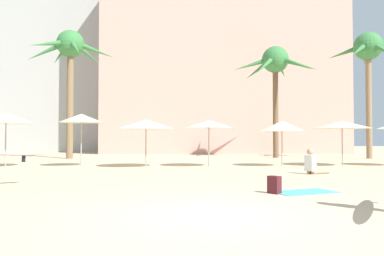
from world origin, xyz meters
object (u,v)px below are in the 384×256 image
Objects in this scene: palm_tree_right at (275,66)px; cafe_umbrella_0 at (342,125)px; cafe_umbrella_5 at (146,124)px; cafe_umbrella_2 at (81,118)px; cafe_umbrella_1 at (209,124)px; cafe_umbrella_4 at (6,118)px; palm_tree_left at (368,54)px; cafe_umbrella_3 at (282,126)px; beach_towel at (304,192)px; backpack at (275,185)px; person_far_right at (313,165)px; palm_tree_far_left at (70,54)px.

palm_tree_right is 2.85× the size of cafe_umbrella_0.
cafe_umbrella_2 is at bearing 171.01° from cafe_umbrella_5.
cafe_umbrella_4 reaches higher than cafe_umbrella_1.
cafe_umbrella_5 is at bearing -153.67° from palm_tree_left.
cafe_umbrella_0 is at bearing -82.06° from palm_tree_right.
palm_tree_left is 3.89× the size of cafe_umbrella_3.
palm_tree_left reaches higher than beach_towel.
cafe_umbrella_1 is 9.01m from backpack.
palm_tree_right is 7.74× the size of person_far_right.
palm_tree_far_left is 17.50m from cafe_umbrella_0.
cafe_umbrella_4 is 13.64m from person_far_right.
palm_tree_far_left reaches higher than beach_towel.
palm_tree_left is 19.96m from backpack.
cafe_umbrella_3 is (-7.75, -6.79, -5.07)m from palm_tree_left.
cafe_umbrella_4 is at bearing -179.07° from cafe_umbrella_0.
cafe_umbrella_5 is 9.78m from beach_towel.
palm_tree_left is 16.60m from cafe_umbrella_5.
backpack is at bearing -166.75° from beach_towel.
palm_tree_left reaches higher than cafe_umbrella_2.
palm_tree_far_left is 3.43× the size of cafe_umbrella_2.
cafe_umbrella_0 is at bearing -0.49° from cafe_umbrella_2.
backpack is at bearing -52.96° from cafe_umbrella_2.
cafe_umbrella_0 is 1.02× the size of cafe_umbrella_5.
beach_towel is at bearing -37.85° from cafe_umbrella_4.
palm_tree_far_left is 3.13× the size of cafe_umbrella_0.
palm_tree_far_left reaches higher than backpack.
palm_tree_right reaches higher than cafe_umbrella_0.
person_far_right is (0.09, -3.90, -1.59)m from cafe_umbrella_3.
cafe_umbrella_4 is at bearing 142.15° from beach_towel.
cafe_umbrella_0 is at bearing 61.11° from beach_towel.
cafe_umbrella_3 is 5.15× the size of backpack.
cafe_umbrella_4 is 6.44m from cafe_umbrella_5.
cafe_umbrella_2 is 3.14m from cafe_umbrella_5.
cafe_umbrella_2 reaches higher than cafe_umbrella_3.
cafe_umbrella_0 is 2.72× the size of person_far_right.
cafe_umbrella_2 is 3.37m from cafe_umbrella_4.
palm_tree_right is 10.76m from cafe_umbrella_1.
palm_tree_left is at bearing 31.28° from cafe_umbrella_1.
cafe_umbrella_1 is 0.86× the size of cafe_umbrella_5.
cafe_umbrella_5 reaches higher than cafe_umbrella_1.
palm_tree_far_left is 19.87m from palm_tree_left.
beach_towel is (-1.88, -8.65, -1.91)m from cafe_umbrella_3.
palm_tree_far_left is 5.48× the size of beach_towel.
cafe_umbrella_0 is at bearing 0.93° from cafe_umbrella_4.
cafe_umbrella_1 is at bearing -122.99° from palm_tree_right.
person_far_right is (3.58, -3.86, -1.67)m from cafe_umbrella_1.
cafe_umbrella_2 is 9.53m from cafe_umbrella_3.
cafe_umbrella_0 is at bearing 20.86° from backpack.
cafe_umbrella_1 is at bearing 108.06° from person_far_right.
palm_tree_left is 19.49m from beach_towel.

